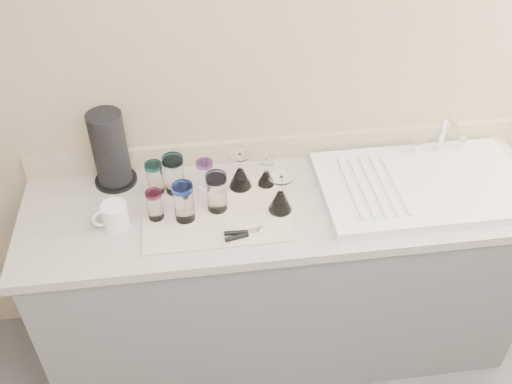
{
  "coord_description": "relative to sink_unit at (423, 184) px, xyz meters",
  "views": [
    {
      "loc": [
        -0.35,
        -0.45,
        2.37
      ],
      "look_at": [
        -0.13,
        1.15,
        1.0
      ],
      "focal_mm": 40.0,
      "sensor_mm": 36.0,
      "label": 1
    }
  ],
  "objects": [
    {
      "name": "room_envelope",
      "position": [
        -0.55,
        -1.2,
        0.64
      ],
      "size": [
        3.54,
        3.5,
        2.52
      ],
      "color": "#4E4E53",
      "rests_on": "ground"
    },
    {
      "name": "counter_unit",
      "position": [
        -0.55,
        -0.0,
        -0.47
      ],
      "size": [
        2.06,
        0.62,
        0.9
      ],
      "color": "slate",
      "rests_on": "ground"
    },
    {
      "name": "sink_unit",
      "position": [
        0.0,
        0.0,
        0.0
      ],
      "size": [
        0.82,
        0.5,
        0.22
      ],
      "color": "white",
      "rests_on": "counter_unit"
    },
    {
      "name": "dish_towel",
      "position": [
        -0.84,
        -0.02,
        -0.02
      ],
      "size": [
        0.55,
        0.42,
        0.01
      ],
      "primitive_type": "cube",
      "color": "silver",
      "rests_on": "counter_unit"
    },
    {
      "name": "tumbler_teal",
      "position": [
        -1.06,
        0.11,
        0.06
      ],
      "size": [
        0.07,
        0.07,
        0.13
      ],
      "color": "white",
      "rests_on": "dish_towel"
    },
    {
      "name": "tumbler_cyan",
      "position": [
        -0.98,
        0.11,
        0.07
      ],
      "size": [
        0.08,
        0.08,
        0.16
      ],
      "color": "white",
      "rests_on": "dish_towel"
    },
    {
      "name": "tumbler_purple",
      "position": [
        -0.86,
        0.11,
        0.05
      ],
      "size": [
        0.07,
        0.07,
        0.13
      ],
      "color": "white",
      "rests_on": "dish_towel"
    },
    {
      "name": "tumbler_magenta",
      "position": [
        -1.06,
        -0.04,
        0.05
      ],
      "size": [
        0.06,
        0.06,
        0.12
      ],
      "color": "white",
      "rests_on": "dish_towel"
    },
    {
      "name": "tumbler_blue",
      "position": [
        -0.95,
        -0.06,
        0.07
      ],
      "size": [
        0.08,
        0.08,
        0.16
      ],
      "color": "white",
      "rests_on": "dish_towel"
    },
    {
      "name": "tumbler_lavender",
      "position": [
        -0.83,
        -0.02,
        0.07
      ],
      "size": [
        0.08,
        0.08,
        0.16
      ],
      "color": "white",
      "rests_on": "dish_towel"
    },
    {
      "name": "goblet_back_left",
      "position": [
        -0.72,
        0.1,
        0.04
      ],
      "size": [
        0.09,
        0.09,
        0.16
      ],
      "color": "white",
      "rests_on": "dish_towel"
    },
    {
      "name": "goblet_back_right",
      "position": [
        -0.62,
        0.1,
        0.03
      ],
      "size": [
        0.07,
        0.07,
        0.12
      ],
      "color": "white",
      "rests_on": "dish_towel"
    },
    {
      "name": "goblet_front_right",
      "position": [
        -0.59,
        -0.06,
        0.04
      ],
      "size": [
        0.09,
        0.09,
        0.16
      ],
      "color": "white",
      "rests_on": "dish_towel"
    },
    {
      "name": "can_opener",
      "position": [
        -0.74,
        -0.18,
        -0.0
      ],
      "size": [
        0.14,
        0.05,
        0.02
      ],
      "color": "silver",
      "rests_on": "dish_towel"
    },
    {
      "name": "white_mug",
      "position": [
        -1.21,
        -0.06,
        0.03
      ],
      "size": [
        0.14,
        0.12,
        0.1
      ],
      "color": "white",
      "rests_on": "counter_unit"
    },
    {
      "name": "paper_towel_roll",
      "position": [
        -1.22,
        0.21,
        0.14
      ],
      "size": [
        0.17,
        0.17,
        0.32
      ],
      "color": "black",
      "rests_on": "counter_unit"
    }
  ]
}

